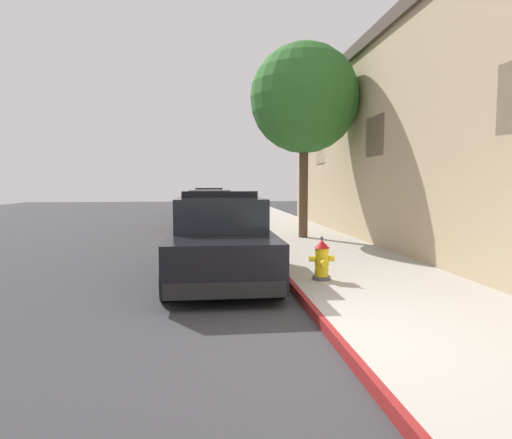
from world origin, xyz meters
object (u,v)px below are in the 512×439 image
at_px(street_tree, 304,99).
at_px(parked_car_silver_ahead, 210,210).
at_px(fire_hydrant, 322,260).
at_px(parked_car_dark_far, 209,201).
at_px(police_cruiser, 220,239).

bearing_deg(street_tree, parked_car_silver_ahead, 121.40).
bearing_deg(street_tree, fire_hydrant, -99.50).
distance_m(parked_car_dark_far, street_tree, 14.84).
xyz_separation_m(parked_car_silver_ahead, parked_car_dark_far, (0.01, 9.31, 0.00)).
relative_size(parked_car_dark_far, street_tree, 0.81).
height_order(parked_car_dark_far, street_tree, street_tree).
xyz_separation_m(parked_car_silver_ahead, street_tree, (2.91, -4.77, 3.68)).
distance_m(police_cruiser, parked_car_silver_ahead, 9.64).
distance_m(parked_car_dark_far, fire_hydrant, 20.17).
bearing_deg(police_cruiser, fire_hydrant, -32.90).
xyz_separation_m(police_cruiser, parked_car_dark_far, (-0.15, 18.95, -0.00)).
xyz_separation_m(police_cruiser, fire_hydrant, (1.75, -1.13, -0.25)).
bearing_deg(parked_car_dark_far, parked_car_silver_ahead, -90.09).
distance_m(police_cruiser, fire_hydrant, 2.10).
relative_size(police_cruiser, parked_car_dark_far, 1.00).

